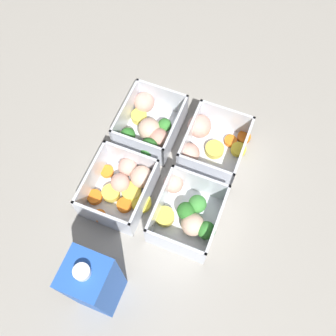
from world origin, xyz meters
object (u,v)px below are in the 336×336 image
(container_far_left, at_px, (208,142))
(juice_carton, at_px, (94,284))
(container_far_right, at_px, (188,213))
(container_near_right, at_px, (124,186))
(container_near_left, at_px, (149,126))

(container_far_left, distance_m, juice_carton, 0.36)
(container_far_right, xyz_separation_m, juice_carton, (0.19, -0.09, 0.07))
(container_near_right, bearing_deg, container_far_left, 141.19)
(container_near_left, height_order, juice_carton, juice_carton)
(container_far_right, bearing_deg, container_far_left, -174.85)
(container_near_left, relative_size, juice_carton, 0.72)
(container_near_left, distance_m, container_far_right, 0.21)
(container_near_left, height_order, container_near_right, same)
(container_near_right, bearing_deg, container_near_left, -177.83)
(container_far_right, bearing_deg, juice_carton, -25.91)
(container_near_right, distance_m, juice_carton, 0.21)
(container_near_left, height_order, container_far_left, same)
(container_near_right, height_order, container_far_right, same)
(container_far_left, bearing_deg, container_far_right, 5.15)
(container_near_left, height_order, container_far_right, same)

